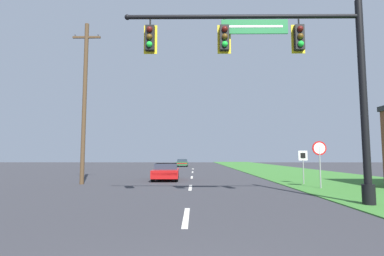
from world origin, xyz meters
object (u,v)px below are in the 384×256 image
at_px(utility_pole_near, 85,100).
at_px(route_sign_post, 303,160).
at_px(signal_mast, 296,70).
at_px(stop_sign, 320,154).
at_px(car_ahead, 166,172).
at_px(far_car, 182,163).

bearing_deg(utility_pole_near, route_sign_post, -0.29).
relative_size(signal_mast, utility_pole_near, 0.87).
height_order(stop_sign, utility_pole_near, utility_pole_near).
relative_size(signal_mast, route_sign_post, 4.44).
xyz_separation_m(car_ahead, route_sign_post, (8.81, -3.51, 0.92)).
distance_m(signal_mast, route_sign_post, 9.03).
bearing_deg(car_ahead, signal_mast, -62.76).
height_order(far_car, route_sign_post, route_sign_post).
relative_size(stop_sign, route_sign_post, 1.23).
relative_size(signal_mast, far_car, 2.13).
bearing_deg(route_sign_post, stop_sign, -89.10).
height_order(signal_mast, stop_sign, signal_mast).
bearing_deg(car_ahead, utility_pole_near, -144.99).
distance_m(signal_mast, stop_sign, 6.91).
height_order(stop_sign, route_sign_post, stop_sign).
xyz_separation_m(car_ahead, utility_pole_near, (-4.91, -3.44, 4.72)).
height_order(signal_mast, car_ahead, signal_mast).
distance_m(signal_mast, car_ahead, 13.47).
bearing_deg(route_sign_post, utility_pole_near, 179.71).
relative_size(stop_sign, utility_pole_near, 0.24).
bearing_deg(signal_mast, far_car, 98.41).
bearing_deg(car_ahead, route_sign_post, -21.71).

